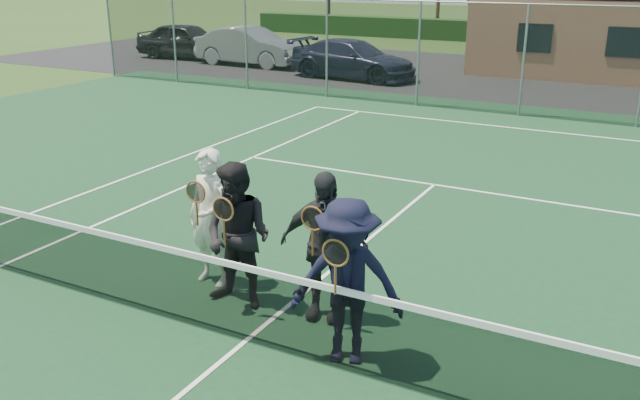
% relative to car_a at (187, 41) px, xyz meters
% --- Properties ---
extents(ground, '(220.00, 220.00, 0.00)m').
position_rel_car_a_xyz_m(ground, '(15.77, 1.14, -0.78)').
color(ground, '#274217').
rests_on(ground, ground).
extents(court_surface, '(30.00, 30.00, 0.02)m').
position_rel_car_a_xyz_m(court_surface, '(15.77, -18.86, -0.77)').
color(court_surface, '#14381E').
rests_on(court_surface, ground).
extents(tarmac_carpark, '(40.00, 12.00, 0.01)m').
position_rel_car_a_xyz_m(tarmac_carpark, '(11.77, 1.14, -0.78)').
color(tarmac_carpark, black).
rests_on(tarmac_carpark, ground).
extents(hedge_row, '(40.00, 1.20, 1.10)m').
position_rel_car_a_xyz_m(hedge_row, '(15.77, 13.14, -0.23)').
color(hedge_row, black).
rests_on(hedge_row, ground).
extents(car_a, '(4.71, 2.15, 1.57)m').
position_rel_car_a_xyz_m(car_a, '(0.00, 0.00, 0.00)').
color(car_a, black).
rests_on(car_a, ground).
extents(car_b, '(4.78, 1.83, 1.55)m').
position_rel_car_a_xyz_m(car_b, '(3.68, -0.50, -0.01)').
color(car_b, gray).
rests_on(car_b, ground).
extents(car_c, '(4.99, 2.43, 1.40)m').
position_rel_car_a_xyz_m(car_c, '(8.90, -1.60, -0.08)').
color(car_c, black).
rests_on(car_c, ground).
extents(court_markings, '(11.03, 23.83, 0.01)m').
position_rel_car_a_xyz_m(court_markings, '(15.77, -18.86, -0.76)').
color(court_markings, white).
rests_on(court_markings, court_surface).
extents(tennis_net, '(11.68, 0.08, 1.10)m').
position_rel_car_a_xyz_m(tennis_net, '(15.77, -18.86, -0.24)').
color(tennis_net, slate).
rests_on(tennis_net, ground).
extents(perimeter_fence, '(30.07, 0.07, 3.02)m').
position_rel_car_a_xyz_m(perimeter_fence, '(15.77, -5.36, 0.74)').
color(perimeter_fence, slate).
rests_on(perimeter_fence, ground).
extents(player_a, '(0.69, 0.52, 1.80)m').
position_rel_car_a_xyz_m(player_a, '(14.56, -17.80, 0.14)').
color(player_a, white).
rests_on(player_a, court_surface).
extents(player_b, '(0.88, 0.69, 1.80)m').
position_rel_car_a_xyz_m(player_b, '(15.22, -18.15, 0.14)').
color(player_b, black).
rests_on(player_b, court_surface).
extents(player_c, '(1.12, 0.63, 1.80)m').
position_rel_car_a_xyz_m(player_c, '(16.26, -17.93, 0.14)').
color(player_c, black).
rests_on(player_c, court_surface).
extents(player_d, '(1.31, 1.00, 1.80)m').
position_rel_car_a_xyz_m(player_d, '(16.91, -18.65, 0.14)').
color(player_d, black).
rests_on(player_d, court_surface).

